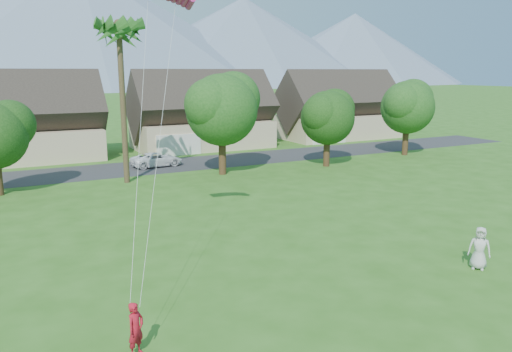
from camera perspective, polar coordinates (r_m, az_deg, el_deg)
street at (r=46.43m, az=-13.62°, el=0.87°), size 90.00×7.00×0.01m
kite_flyer at (r=16.45m, az=-13.58°, el=-16.65°), size 0.75×0.71×1.73m
watcher at (r=24.37m, az=24.18°, el=-7.52°), size 1.07×1.12×1.93m
parked_car at (r=46.80m, az=-11.29°, el=1.86°), size 4.85×2.55×1.30m
mountain_ridge at (r=271.98m, az=-23.49°, el=15.29°), size 540.00×240.00×70.00m
houses_row at (r=54.75m, az=-15.54°, el=6.05°), size 72.75×8.19×8.86m
tree_row at (r=39.61m, az=-13.47°, el=6.17°), size 62.27×6.67×8.45m
fan_palm at (r=39.93m, az=-15.42°, el=16.06°), size 3.00×3.00×13.80m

